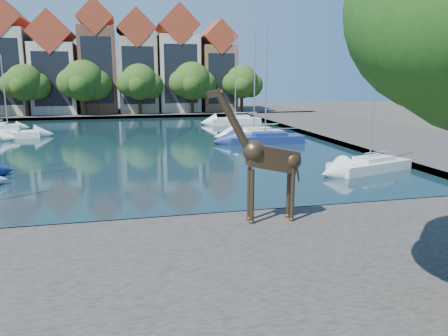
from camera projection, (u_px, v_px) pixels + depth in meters
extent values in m
plane|color=#38332B|center=(150.00, 229.00, 18.02)|extent=(160.00, 160.00, 0.00)
cube|color=black|center=(132.00, 143.00, 40.86)|extent=(38.00, 50.00, 0.08)
cube|color=#45413C|center=(168.00, 310.00, 11.30)|extent=(50.00, 14.00, 0.50)
cube|color=#45413C|center=(127.00, 113.00, 71.29)|extent=(60.00, 16.00, 0.50)
cube|color=#45413C|center=(372.00, 133.00, 46.45)|extent=(14.00, 52.00, 0.50)
cube|color=#C5B597|center=(10.00, 72.00, 66.11)|extent=(5.88, 9.00, 12.50)
cube|color=#9D421F|center=(5.00, 20.00, 64.55)|extent=(5.94, 9.18, 5.94)
cube|color=black|center=(2.00, 72.00, 61.85)|extent=(4.80, 0.05, 9.38)
cube|color=beige|center=(56.00, 79.00, 67.78)|extent=(6.37, 9.00, 10.50)
cube|color=#9D421F|center=(52.00, 34.00, 66.40)|extent=(6.43, 9.18, 6.43)
cube|color=black|center=(52.00, 79.00, 63.52)|extent=(5.20, 0.05, 7.88)
cube|color=brown|center=(99.00, 71.00, 68.99)|extent=(5.39, 9.00, 13.00)
cube|color=#9D421F|center=(96.00, 20.00, 67.39)|extent=(5.44, 9.18, 5.44)
cube|color=black|center=(97.00, 70.00, 64.72)|extent=(4.40, 0.05, 9.75)
cube|color=tan|center=(137.00, 76.00, 70.49)|extent=(5.88, 9.00, 11.50)
cube|color=#9D421F|center=(136.00, 30.00, 69.03)|extent=(5.94, 9.18, 5.94)
cube|color=black|center=(139.00, 75.00, 66.23)|extent=(4.80, 0.05, 8.62)
cube|color=beige|center=(177.00, 74.00, 71.91)|extent=(6.37, 9.00, 12.00)
cube|color=#9D421F|center=(176.00, 27.00, 70.37)|extent=(6.43, 9.18, 6.43)
cube|color=black|center=(181.00, 74.00, 67.64)|extent=(5.20, 0.05, 9.00)
cube|color=brown|center=(216.00, 79.00, 73.53)|extent=(5.39, 9.00, 10.50)
cube|color=#9D421F|center=(216.00, 39.00, 72.19)|extent=(5.44, 9.18, 5.44)
cube|color=black|center=(222.00, 79.00, 69.26)|extent=(4.40, 0.05, 7.88)
cylinder|color=#332114|center=(27.00, 105.00, 62.51)|extent=(0.50, 0.50, 3.20)
sphere|color=#1B3810|center=(25.00, 83.00, 61.86)|extent=(5.20, 5.20, 5.20)
sphere|color=#1B3810|center=(37.00, 86.00, 62.60)|extent=(3.90, 3.90, 3.90)
sphere|color=#1B3810|center=(13.00, 85.00, 61.21)|extent=(3.64, 3.64, 3.64)
cylinder|color=#332114|center=(85.00, 104.00, 64.31)|extent=(0.50, 0.50, 3.20)
sphere|color=#1B3810|center=(83.00, 81.00, 63.61)|extent=(6.00, 6.00, 6.00)
sphere|color=#1B3810|center=(97.00, 85.00, 64.43)|extent=(4.50, 4.50, 4.50)
sphere|color=#1B3810|center=(71.00, 83.00, 62.92)|extent=(4.20, 4.20, 4.20)
cylinder|color=#332114|center=(140.00, 103.00, 66.12)|extent=(0.50, 0.50, 3.20)
sphere|color=#1B3810|center=(139.00, 82.00, 65.45)|extent=(5.40, 5.40, 5.40)
sphere|color=#1B3810|center=(150.00, 85.00, 66.21)|extent=(4.05, 4.05, 4.05)
sphere|color=#1B3810|center=(129.00, 84.00, 64.79)|extent=(3.78, 3.78, 3.78)
cylinder|color=#332114|center=(192.00, 103.00, 67.92)|extent=(0.50, 0.50, 3.20)
sphere|color=#1B3810|center=(192.00, 81.00, 67.23)|extent=(5.80, 5.80, 5.80)
sphere|color=#1B3810|center=(203.00, 85.00, 68.02)|extent=(4.35, 4.35, 4.35)
sphere|color=#1B3810|center=(182.00, 83.00, 66.55)|extent=(4.06, 4.06, 4.06)
cylinder|color=#332114|center=(242.00, 102.00, 69.72)|extent=(0.50, 0.50, 3.20)
sphere|color=#1B3810|center=(242.00, 82.00, 69.07)|extent=(5.20, 5.20, 5.20)
sphere|color=#1B3810|center=(251.00, 85.00, 69.81)|extent=(3.90, 3.90, 3.90)
sphere|color=#1B3810|center=(234.00, 84.00, 68.42)|extent=(3.64, 3.64, 3.64)
cylinder|color=#3A2C1D|center=(252.00, 197.00, 16.95)|extent=(0.17, 0.17, 2.17)
cylinder|color=#3A2C1D|center=(249.00, 194.00, 17.38)|extent=(0.17, 0.17, 2.17)
cylinder|color=#3A2C1D|center=(292.00, 195.00, 17.26)|extent=(0.17, 0.17, 2.17)
cylinder|color=#3A2C1D|center=(289.00, 192.00, 17.70)|extent=(0.17, 0.17, 2.17)
cube|color=#3A2C1D|center=(273.00, 158.00, 17.04)|extent=(2.12, 0.64, 1.27)
cylinder|color=#3A2C1D|center=(235.00, 123.00, 16.45)|extent=(1.40, 0.36, 2.25)
cube|color=#3A2C1D|center=(215.00, 94.00, 16.08)|extent=(0.61, 0.21, 0.34)
cube|color=white|center=(9.00, 134.00, 43.77)|extent=(6.08, 2.72, 0.80)
cube|color=white|center=(8.00, 131.00, 43.72)|extent=(2.72, 1.73, 0.45)
cylinder|color=#B2B2B7|center=(4.00, 94.00, 42.95)|extent=(0.11, 0.11, 7.51)
cube|color=silver|center=(370.00, 165.00, 28.54)|extent=(6.13, 3.64, 0.84)
cube|color=silver|center=(370.00, 160.00, 28.48)|extent=(2.84, 2.10, 0.46)
cylinder|color=#B2B2B7|center=(375.00, 90.00, 27.54)|extent=(0.11, 0.11, 9.19)
cube|color=navy|center=(265.00, 138.00, 40.45)|extent=(7.00, 2.66, 0.91)
cube|color=navy|center=(265.00, 135.00, 40.38)|extent=(3.08, 1.80, 0.50)
cylinder|color=#B2B2B7|center=(266.00, 82.00, 39.38)|extent=(0.12, 0.12, 9.80)
cube|color=silver|center=(254.00, 133.00, 43.81)|extent=(5.81, 2.27, 0.94)
cube|color=silver|center=(254.00, 130.00, 43.75)|extent=(2.57, 1.52, 0.52)
cylinder|color=#B2B2B7|center=(255.00, 83.00, 42.79)|extent=(0.13, 0.13, 9.34)
cube|color=silver|center=(235.00, 120.00, 56.28)|extent=(6.40, 2.28, 1.02)
cube|color=silver|center=(235.00, 118.00, 56.21)|extent=(2.80, 1.58, 0.57)
cylinder|color=#B2B2B7|center=(235.00, 77.00, 55.16)|extent=(0.14, 0.14, 10.26)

